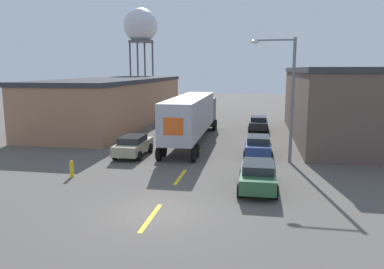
{
  "coord_description": "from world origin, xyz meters",
  "views": [
    {
      "loc": [
        4.28,
        -14.8,
        6.13
      ],
      "look_at": [
        0.15,
        8.51,
        1.98
      ],
      "focal_mm": 35.0,
      "sensor_mm": 36.0,
      "label": 1
    }
  ],
  "objects_px": {
    "parked_car_left_far": "(133,145)",
    "street_lamp": "(287,91)",
    "semi_truck": "(193,114)",
    "water_tower": "(141,27)",
    "fire_hydrant": "(72,169)",
    "parked_car_right_far": "(258,123)",
    "parked_car_right_mid": "(258,145)",
    "parked_car_right_near": "(258,175)"
  },
  "relations": [
    {
      "from": "parked_car_left_far",
      "to": "street_lamp",
      "type": "distance_m",
      "value": 11.22
    },
    {
      "from": "parked_car_right_far",
      "to": "parked_car_right_mid",
      "type": "xyz_separation_m",
      "value": [
        0.0,
        -11.33,
        0.0
      ]
    },
    {
      "from": "parked_car_right_mid",
      "to": "parked_car_right_far",
      "type": "bearing_deg",
      "value": 90.0
    },
    {
      "from": "parked_car_right_far",
      "to": "parked_car_right_near",
      "type": "distance_m",
      "value": 18.94
    },
    {
      "from": "fire_hydrant",
      "to": "parked_car_left_far",
      "type": "bearing_deg",
      "value": 72.67
    },
    {
      "from": "parked_car_right_mid",
      "to": "street_lamp",
      "type": "height_order",
      "value": "street_lamp"
    },
    {
      "from": "parked_car_right_near",
      "to": "water_tower",
      "type": "relative_size",
      "value": 0.27
    },
    {
      "from": "water_tower",
      "to": "fire_hydrant",
      "type": "relative_size",
      "value": 16.13
    },
    {
      "from": "parked_car_right_far",
      "to": "water_tower",
      "type": "relative_size",
      "value": 0.27
    },
    {
      "from": "parked_car_right_near",
      "to": "parked_car_right_mid",
      "type": "bearing_deg",
      "value": 90.0
    },
    {
      "from": "parked_car_right_far",
      "to": "parked_car_left_far",
      "type": "distance_m",
      "value": 15.53
    },
    {
      "from": "parked_car_right_mid",
      "to": "parked_car_right_near",
      "type": "height_order",
      "value": "same"
    },
    {
      "from": "fire_hydrant",
      "to": "street_lamp",
      "type": "bearing_deg",
      "value": 25.18
    },
    {
      "from": "parked_car_left_far",
      "to": "parked_car_right_far",
      "type": "bearing_deg",
      "value": 55.69
    },
    {
      "from": "parked_car_right_near",
      "to": "water_tower",
      "type": "bearing_deg",
      "value": 114.91
    },
    {
      "from": "parked_car_left_far",
      "to": "fire_hydrant",
      "type": "xyz_separation_m",
      "value": [
        -1.76,
        -5.65,
        -0.3
      ]
    },
    {
      "from": "parked_car_right_far",
      "to": "fire_hydrant",
      "type": "distance_m",
      "value": 21.27
    },
    {
      "from": "parked_car_left_far",
      "to": "parked_car_right_near",
      "type": "distance_m",
      "value": 10.68
    },
    {
      "from": "parked_car_left_far",
      "to": "fire_hydrant",
      "type": "distance_m",
      "value": 5.93
    },
    {
      "from": "street_lamp",
      "to": "parked_car_right_mid",
      "type": "bearing_deg",
      "value": 141.57
    },
    {
      "from": "semi_truck",
      "to": "parked_car_right_mid",
      "type": "bearing_deg",
      "value": -40.2
    },
    {
      "from": "parked_car_right_mid",
      "to": "fire_hydrant",
      "type": "height_order",
      "value": "parked_car_right_mid"
    },
    {
      "from": "street_lamp",
      "to": "fire_hydrant",
      "type": "distance_m",
      "value": 14.2
    },
    {
      "from": "semi_truck",
      "to": "street_lamp",
      "type": "xyz_separation_m",
      "value": [
        7.24,
        -5.92,
        2.39
      ]
    },
    {
      "from": "semi_truck",
      "to": "water_tower",
      "type": "xyz_separation_m",
      "value": [
        -13.68,
        29.15,
        10.5
      ]
    },
    {
      "from": "semi_truck",
      "to": "parked_car_right_far",
      "type": "distance_m",
      "value": 8.87
    },
    {
      "from": "parked_car_left_far",
      "to": "fire_hydrant",
      "type": "height_order",
      "value": "parked_car_left_far"
    },
    {
      "from": "semi_truck",
      "to": "parked_car_right_near",
      "type": "height_order",
      "value": "semi_truck"
    },
    {
      "from": "parked_car_right_far",
      "to": "parked_car_left_far",
      "type": "bearing_deg",
      "value": -124.31
    },
    {
      "from": "parked_car_left_far",
      "to": "fire_hydrant",
      "type": "relative_size",
      "value": 4.43
    },
    {
      "from": "street_lamp",
      "to": "fire_hydrant",
      "type": "bearing_deg",
      "value": -154.82
    },
    {
      "from": "parked_car_right_far",
      "to": "street_lamp",
      "type": "height_order",
      "value": "street_lamp"
    },
    {
      "from": "semi_truck",
      "to": "parked_car_right_mid",
      "type": "relative_size",
      "value": 3.72
    },
    {
      "from": "parked_car_right_far",
      "to": "parked_car_right_near",
      "type": "xyz_separation_m",
      "value": [
        0.0,
        -18.94,
        0.0
      ]
    },
    {
      "from": "semi_truck",
      "to": "fire_hydrant",
      "type": "height_order",
      "value": "semi_truck"
    },
    {
      "from": "water_tower",
      "to": "fire_hydrant",
      "type": "xyz_separation_m",
      "value": [
        8.66,
        -40.84,
        -12.36
      ]
    },
    {
      "from": "parked_car_right_near",
      "to": "parked_car_left_far",
      "type": "bearing_deg",
      "value": 145.07
    },
    {
      "from": "parked_car_right_mid",
      "to": "water_tower",
      "type": "height_order",
      "value": "water_tower"
    },
    {
      "from": "parked_car_right_mid",
      "to": "parked_car_left_far",
      "type": "distance_m",
      "value": 8.88
    },
    {
      "from": "street_lamp",
      "to": "parked_car_left_far",
      "type": "bearing_deg",
      "value": -179.37
    },
    {
      "from": "semi_truck",
      "to": "parked_car_right_mid",
      "type": "distance_m",
      "value": 7.3
    },
    {
      "from": "parked_car_left_far",
      "to": "water_tower",
      "type": "distance_m",
      "value": 38.63
    }
  ]
}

